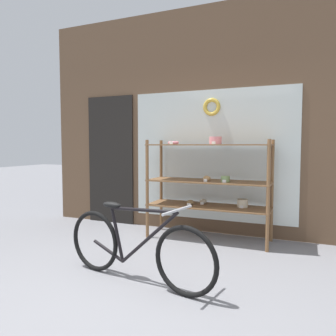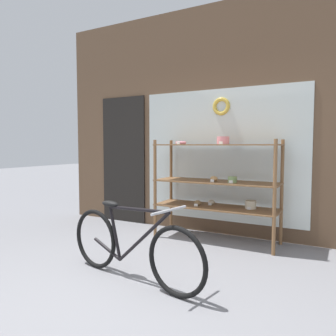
% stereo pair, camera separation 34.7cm
% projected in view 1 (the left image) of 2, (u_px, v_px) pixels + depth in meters
% --- Properties ---
extents(ground_plane, '(30.00, 30.00, 0.00)m').
position_uv_depth(ground_plane, '(105.00, 305.00, 2.67)').
color(ground_plane, gray).
extents(storefront_facade, '(5.15, 0.13, 3.32)m').
position_uv_depth(storefront_facade, '(197.00, 124.00, 4.89)').
color(storefront_facade, brown).
rests_on(storefront_facade, ground_plane).
extents(display_case, '(1.67, 0.52, 1.41)m').
position_uv_depth(display_case, '(209.00, 179.00, 4.46)').
color(display_case, brown).
rests_on(display_case, ground_plane).
extents(bicycle, '(1.69, 0.49, 0.75)m').
position_uv_depth(bicycle, '(135.00, 247.00, 3.08)').
color(bicycle, black).
rests_on(bicycle, ground_plane).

